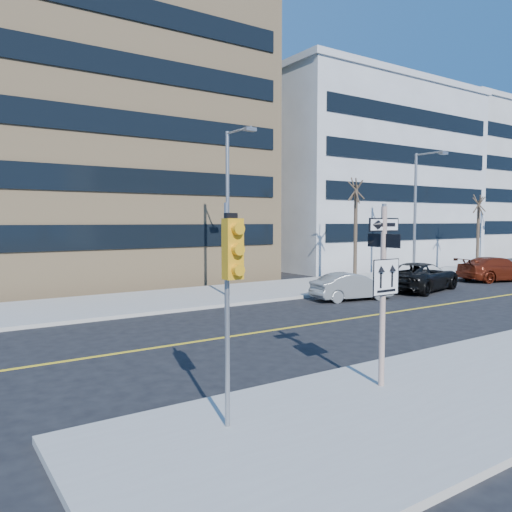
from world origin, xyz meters
TOP-DOWN VIEW (x-y plane):
  - ground at (0.00, 0.00)m, footprint 120.00×120.00m
  - far_sidewalk at (18.00, 12.00)m, footprint 66.00×6.00m
  - road_centerline at (12.00, 4.00)m, footprint 40.00×0.14m
  - sign_pole at (0.00, -2.51)m, footprint 0.92×0.92m
  - traffic_signal at (-4.00, -2.66)m, footprint 0.32×0.45m
  - parked_car_b at (8.82, 7.35)m, footprint 2.11×4.20m
  - parked_car_c at (14.36, 7.64)m, footprint 3.84×6.06m
  - parked_car_d at (22.02, 7.72)m, footprint 3.44×5.70m
  - streetlight_a at (4.00, 10.76)m, footprint 0.55×2.25m
  - streetlight_b at (18.00, 10.76)m, footprint 0.55×2.25m
  - street_tree_west at (13.00, 11.30)m, footprint 1.80×1.80m
  - street_tree_east at (26.00, 11.60)m, footprint 1.80×1.80m
  - building_brick at (2.00, 25.00)m, footprint 18.00×18.00m
  - building_grey_mid at (24.00, 24.00)m, footprint 20.00×16.00m
  - building_grey_far at (45.00, 27.00)m, footprint 18.00×18.00m

SIDE VIEW (x-z plane):
  - ground at x=0.00m, z-range 0.00..0.00m
  - road_centerline at x=12.00m, z-range 0.00..0.01m
  - far_sidewalk at x=18.00m, z-range 0.00..0.15m
  - parked_car_b at x=8.82m, z-range 0.00..1.32m
  - parked_car_d at x=22.02m, z-range 0.00..1.54m
  - parked_car_c at x=14.36m, z-range 0.00..1.56m
  - sign_pole at x=0.00m, z-range 0.41..4.47m
  - traffic_signal at x=-4.00m, z-range 1.03..5.03m
  - streetlight_a at x=4.00m, z-range 0.76..8.76m
  - streetlight_b at x=18.00m, z-range 0.76..8.76m
  - street_tree_east at x=26.00m, z-range 2.07..7.82m
  - street_tree_west at x=13.00m, z-range 2.35..8.70m
  - building_grey_mid at x=24.00m, z-range 0.00..15.00m
  - building_grey_far at x=45.00m, z-range 0.00..16.00m
  - building_brick at x=2.00m, z-range 0.00..18.00m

